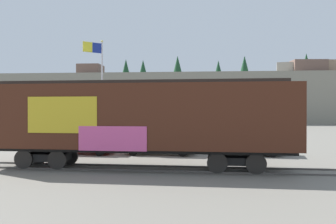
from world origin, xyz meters
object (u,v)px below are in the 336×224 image
Objects in this scene: parked_car_red at (81,140)px; parked_car_black at (247,141)px; flagpole at (98,78)px; parked_car_white at (159,140)px; freight_car at (138,118)px.

parked_car_black reaches higher than parked_car_red.
parked_car_white is at bearing -40.35° from flagpole.
parked_car_red is at bearing -88.60° from flagpole.
parked_car_red is 1.02× the size of parked_car_white.
parked_car_white is (0.39, 5.49, -1.57)m from freight_car.
parked_car_white is 1.02× the size of parked_car_black.
flagpole reaches higher than parked_car_white.
flagpole reaches higher than freight_car.
parked_car_red is 1.04× the size of parked_car_black.
flagpole is 1.74× the size of parked_car_red.
parked_car_white is at bearing 85.90° from freight_car.
freight_car is 5.72m from parked_car_white.
flagpole is (-4.81, 9.91, 2.84)m from freight_car.
parked_car_red is 5.10m from parked_car_white.
parked_car_black is at bearing 1.78° from parked_car_red.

